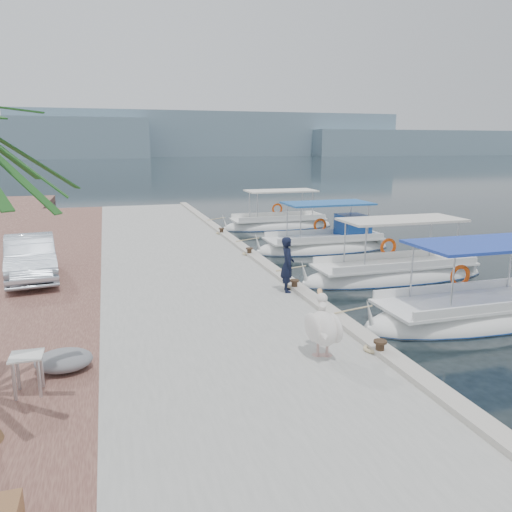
{
  "coord_description": "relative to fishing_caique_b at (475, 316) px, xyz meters",
  "views": [
    {
      "loc": [
        -5.64,
        -12.12,
        4.83
      ],
      "look_at": [
        -1.0,
        3.4,
        1.2
      ],
      "focal_mm": 35.0,
      "sensor_mm": 36.0,
      "label": 1
    }
  ],
  "objects": [
    {
      "name": "ground",
      "position": [
        -4.04,
        1.18,
        -0.12
      ],
      "size": [
        400.0,
        400.0,
        0.0
      ],
      "primitive_type": "plane",
      "color": "black",
      "rests_on": "ground"
    },
    {
      "name": "concrete_quay",
      "position": [
        -7.04,
        6.18,
        0.13
      ],
      "size": [
        6.0,
        40.0,
        0.5
      ],
      "primitive_type": "cube",
      "color": "#969691",
      "rests_on": "ground"
    },
    {
      "name": "quay_curb",
      "position": [
        -4.26,
        6.18,
        0.44
      ],
      "size": [
        0.44,
        40.0,
        0.12
      ],
      "primitive_type": "cube",
      "color": "#ADA79A",
      "rests_on": "concrete_quay"
    },
    {
      "name": "cobblestone_strip",
      "position": [
        -12.04,
        6.18,
        0.13
      ],
      "size": [
        4.0,
        40.0,
        0.5
      ],
      "primitive_type": "cube",
      "color": "brown",
      "rests_on": "ground"
    },
    {
      "name": "distant_hills",
      "position": [
        25.57,
        202.67,
        7.49
      ],
      "size": [
        330.0,
        60.0,
        18.0
      ],
      "color": "gray",
      "rests_on": "ground"
    },
    {
      "name": "fishing_caique_b",
      "position": [
        0.0,
        0.0,
        0.0
      ],
      "size": [
        6.9,
        2.38,
        2.83
      ],
      "color": "white",
      "rests_on": "ground"
    },
    {
      "name": "fishing_caique_c",
      "position": [
        0.24,
        4.55,
        0.0
      ],
      "size": [
        7.38,
        2.08,
        2.83
      ],
      "color": "white",
      "rests_on": "ground"
    },
    {
      "name": "fishing_caique_d",
      "position": [
        -0.02,
        10.04,
        0.07
      ],
      "size": [
        6.65,
        2.33,
        2.83
      ],
      "color": "white",
      "rests_on": "ground"
    },
    {
      "name": "fishing_caique_e",
      "position": [
        -0.07,
        16.65,
        0.0
      ],
      "size": [
        6.76,
        2.18,
        2.83
      ],
      "color": "white",
      "rests_on": "ground"
    },
    {
      "name": "mooring_bollards",
      "position": [
        -4.39,
        2.68,
        0.57
      ],
      "size": [
        0.28,
        20.28,
        0.33
      ],
      "color": "black",
      "rests_on": "concrete_quay"
    },
    {
      "name": "pelican",
      "position": [
        -5.55,
        -1.98,
        1.02
      ],
      "size": [
        0.84,
        1.6,
        1.25
      ],
      "color": "tan",
      "rests_on": "concrete_quay"
    },
    {
      "name": "fisherman",
      "position": [
        -4.64,
        2.64,
        1.21
      ],
      "size": [
        0.51,
        0.67,
        1.66
      ],
      "primitive_type": "imported",
      "rotation": [
        0.0,
        0.0,
        1.37
      ],
      "color": "black",
      "rests_on": "concrete_quay"
    },
    {
      "name": "parked_car",
      "position": [
        -12.2,
        6.44,
        1.08
      ],
      "size": [
        2.07,
        4.46,
        1.42
      ],
      "primitive_type": "imported",
      "rotation": [
        0.0,
        0.0,
        0.14
      ],
      "color": "silver",
      "rests_on": "cobblestone_strip"
    },
    {
      "name": "tarp_bundle",
      "position": [
        -10.69,
        -1.17,
        0.58
      ],
      "size": [
        1.1,
        0.9,
        0.4
      ],
      "primitive_type": "ellipsoid",
      "color": "slate",
      "rests_on": "cobblestone_strip"
    },
    {
      "name": "folding_table",
      "position": [
        -11.21,
        -2.0,
        0.9
      ],
      "size": [
        0.55,
        0.55,
        0.73
      ],
      "color": "silver",
      "rests_on": "cobblestone_strip"
    }
  ]
}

